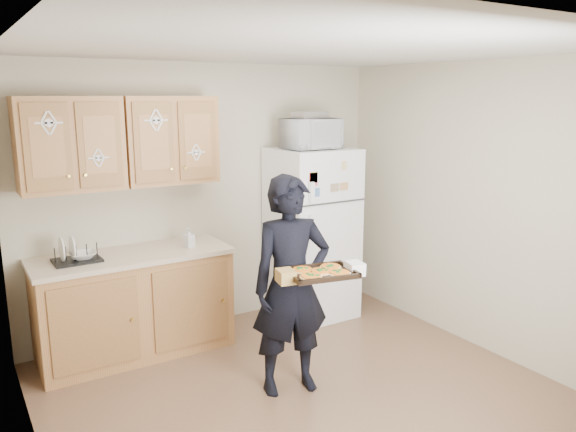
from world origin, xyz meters
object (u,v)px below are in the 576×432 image
(baking_tray, at_px, (321,274))
(person, at_px, (291,286))
(dish_rack, at_px, (76,253))
(microwave, at_px, (311,134))
(refrigerator, at_px, (312,233))

(baking_tray, bearing_deg, person, 113.26)
(person, xyz_separation_m, baking_tray, (0.06, -0.29, 0.17))
(person, height_order, dish_rack, person)
(person, height_order, microwave, microwave)
(baking_tray, relative_size, microwave, 0.88)
(baking_tray, distance_m, microwave, 1.87)
(microwave, bearing_deg, refrigerator, 41.64)
(person, xyz_separation_m, dish_rack, (-1.26, 1.22, 0.15))
(microwave, relative_size, dish_rack, 1.45)
(person, bearing_deg, dish_rack, 147.58)
(refrigerator, bearing_deg, dish_rack, 178.73)
(person, bearing_deg, baking_tray, -66.74)
(person, distance_m, baking_tray, 0.34)
(person, distance_m, dish_rack, 1.76)
(microwave, bearing_deg, baking_tray, -123.80)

